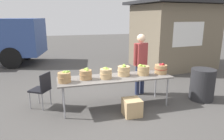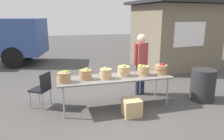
# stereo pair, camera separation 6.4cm
# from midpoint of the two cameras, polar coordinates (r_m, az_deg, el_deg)

# --- Properties ---
(ground_plane) EXTENTS (40.00, 40.00, 0.00)m
(ground_plane) POSITION_cam_midpoint_polar(r_m,az_deg,el_deg) (5.19, 1.23, -9.94)
(ground_plane) COLOR #474442
(market_table) EXTENTS (2.70, 0.76, 0.75)m
(market_table) POSITION_cam_midpoint_polar(r_m,az_deg,el_deg) (4.94, 1.28, -2.38)
(market_table) COLOR slate
(market_table) RESTS_ON ground
(apple_basket_green_0) EXTENTS (0.30, 0.30, 0.26)m
(apple_basket_green_0) POSITION_cam_midpoint_polar(r_m,az_deg,el_deg) (4.64, -12.59, -1.82)
(apple_basket_green_0) COLOR #A87F51
(apple_basket_green_0) RESTS_ON market_table
(apple_basket_green_1) EXTENTS (0.30, 0.30, 0.26)m
(apple_basket_green_1) POSITION_cam_midpoint_polar(r_m,az_deg,el_deg) (4.78, -6.88, -1.12)
(apple_basket_green_1) COLOR #A87F51
(apple_basket_green_1) RESTS_ON market_table
(apple_basket_green_2) EXTENTS (0.29, 0.29, 0.28)m
(apple_basket_green_2) POSITION_cam_midpoint_polar(r_m,az_deg,el_deg) (4.79, -1.35, -0.89)
(apple_basket_green_2) COLOR tan
(apple_basket_green_2) RESTS_ON market_table
(apple_basket_green_3) EXTENTS (0.31, 0.31, 0.28)m
(apple_basket_green_3) POSITION_cam_midpoint_polar(r_m,az_deg,el_deg) (5.02, 3.60, -0.19)
(apple_basket_green_3) COLOR tan
(apple_basket_green_3) RESTS_ON market_table
(apple_basket_green_4) EXTENTS (0.30, 0.30, 0.27)m
(apple_basket_green_4) POSITION_cam_midpoint_polar(r_m,az_deg,el_deg) (5.14, 8.92, -0.02)
(apple_basket_green_4) COLOR tan
(apple_basket_green_4) RESTS_ON market_table
(apple_basket_red_0) EXTENTS (0.32, 0.32, 0.27)m
(apple_basket_red_0) POSITION_cam_midpoint_polar(r_m,az_deg,el_deg) (5.34, 13.66, 0.27)
(apple_basket_red_0) COLOR #A87F51
(apple_basket_red_0) RESTS_ON market_table
(vendor_adult) EXTENTS (0.44, 0.29, 1.69)m
(vendor_adult) POSITION_cam_midpoint_polar(r_m,az_deg,el_deg) (5.75, 8.23, 2.83)
(vendor_adult) COLOR #262D4C
(vendor_adult) RESTS_ON ground
(food_kiosk) EXTENTS (3.79, 3.25, 2.74)m
(food_kiosk) POSITION_cam_midpoint_polar(r_m,az_deg,el_deg) (9.35, 17.03, 9.25)
(food_kiosk) COLOR #726651
(food_kiosk) RESTS_ON ground
(folding_chair) EXTENTS (0.55, 0.55, 0.86)m
(folding_chair) POSITION_cam_midpoint_polar(r_m,az_deg,el_deg) (5.24, -18.29, -4.48)
(folding_chair) COLOR black
(folding_chair) RESTS_ON ground
(trash_barrel) EXTENTS (0.61, 0.61, 0.83)m
(trash_barrel) POSITION_cam_midpoint_polar(r_m,az_deg,el_deg) (5.94, 23.94, -3.74)
(trash_barrel) COLOR #262628
(trash_barrel) RESTS_ON ground
(produce_crate) EXTENTS (0.38, 0.38, 0.38)m
(produce_crate) POSITION_cam_midpoint_polar(r_m,az_deg,el_deg) (4.70, 5.78, -10.18)
(produce_crate) COLOR tan
(produce_crate) RESTS_ON ground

